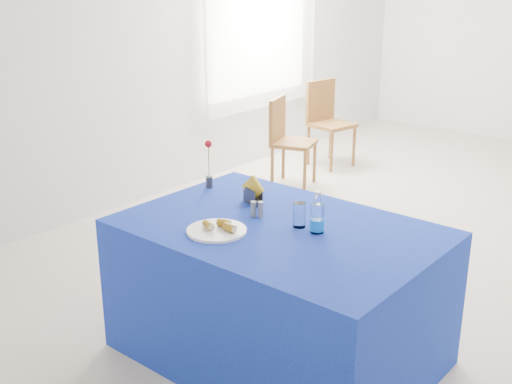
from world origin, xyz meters
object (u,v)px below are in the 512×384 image
at_px(plate, 217,231).
at_px(chair_win_a, 287,135).
at_px(blue_table, 278,292).
at_px(chair_win_b, 327,117).
at_px(water_bottle, 317,219).

distance_m(plate, chair_win_a, 3.10).
distance_m(blue_table, chair_win_b, 3.74).
distance_m(blue_table, water_bottle, 0.49).
height_order(blue_table, water_bottle, water_bottle).
bearing_deg(chair_win_a, chair_win_b, -11.55).
distance_m(water_bottle, chair_win_a, 3.07).
distance_m(blue_table, chair_win_a, 2.97).
xyz_separation_m(blue_table, water_bottle, (0.19, 0.06, 0.45)).
relative_size(plate, chair_win_b, 0.34).
height_order(plate, chair_win_a, chair_win_a).
height_order(chair_win_a, chair_win_b, chair_win_b).
xyz_separation_m(chair_win_a, chair_win_b, (-0.10, 0.84, 0.03)).
bearing_deg(blue_table, plate, -125.89).
xyz_separation_m(blue_table, chair_win_b, (-1.86, 3.24, 0.14)).
bearing_deg(chair_win_b, water_bottle, -136.55).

